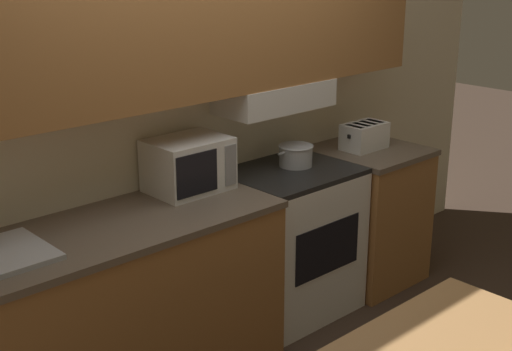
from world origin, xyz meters
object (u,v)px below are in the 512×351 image
Objects in this scene: microwave at (188,165)px; toaster at (364,136)px; cooking_pot at (296,155)px; stove_range at (290,241)px.

microwave reaches higher than toaster.
microwave reaches higher than cooking_pot.
cooking_pot is (0.08, 0.04, 0.53)m from stove_range.
cooking_pot is at bearing -6.67° from microwave.
toaster is at bearing -0.16° from stove_range.
stove_range is at bearing 179.84° from toaster.
stove_range is 2.97× the size of toaster.
cooking_pot is 0.69× the size of microwave.
cooking_pot reaches higher than stove_range.
stove_range is 2.16× the size of microwave.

